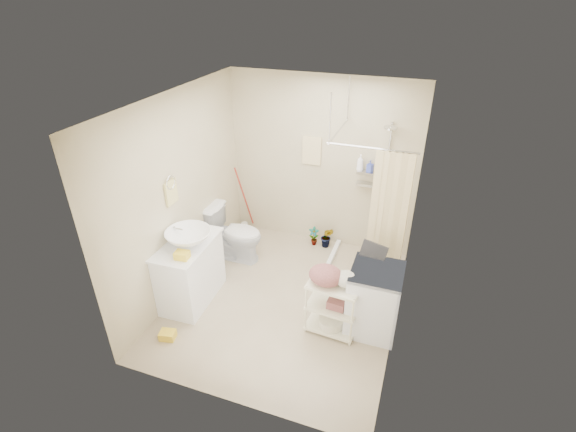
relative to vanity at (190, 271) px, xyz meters
name	(u,v)px	position (x,y,z in m)	size (l,w,h in m)	color
floor	(285,300)	(1.16, 0.35, -0.43)	(3.20, 3.20, 0.00)	tan
ceiling	(284,102)	(1.16, 0.35, 2.17)	(2.80, 3.20, 0.04)	silver
wall_back	(322,164)	(1.16, 1.95, 0.87)	(2.80, 0.04, 2.60)	beige
wall_front	(221,301)	(1.16, -1.25, 0.87)	(2.80, 0.04, 2.60)	beige
wall_left	(180,196)	(-0.24, 0.35, 0.87)	(0.04, 3.20, 2.60)	beige
wall_right	(408,236)	(2.56, 0.35, 0.87)	(0.04, 3.20, 2.60)	beige
vanity	(190,271)	(0.00, 0.00, 0.00)	(0.54, 0.97, 0.85)	silver
sink	(188,238)	(0.05, -0.01, 0.52)	(0.56, 0.56, 0.19)	white
counter_basket	(182,255)	(0.12, -0.29, 0.47)	(0.16, 0.13, 0.09)	yellow
floor_basket	(167,334)	(0.09, -0.74, -0.36)	(0.26, 0.20, 0.14)	yellow
toilet	(235,233)	(0.12, 1.04, -0.01)	(0.47, 0.82, 0.84)	silver
mop	(243,198)	(-0.10, 1.83, 0.15)	(0.11, 0.11, 1.15)	maroon
potted_plant_a	(314,236)	(1.14, 1.75, -0.27)	(0.16, 0.11, 0.31)	brown
potted_plant_b	(327,237)	(1.35, 1.76, -0.25)	(0.20, 0.16, 0.36)	brown
hanging_towel	(312,151)	(1.01, 1.93, 1.07)	(0.28, 0.03, 0.42)	beige
towel_ring	(171,191)	(-0.22, 0.15, 1.04)	(0.04, 0.22, 0.34)	#DED17E
tp_holder	(190,234)	(-0.20, 0.40, 0.29)	(0.08, 0.12, 0.14)	white
shower	(371,205)	(2.01, 1.40, 0.62)	(1.10, 1.10, 2.10)	silver
shampoo_bottle_a	(360,163)	(1.74, 1.85, 1.01)	(0.09, 0.09, 0.24)	white
shampoo_bottle_b	(370,166)	(1.88, 1.87, 0.98)	(0.07, 0.08, 0.17)	#3747AA
washing_machine	(374,300)	(2.30, 0.24, 0.00)	(0.58, 0.60, 0.85)	silver
laundry_rack	(333,303)	(1.86, 0.04, -0.02)	(0.59, 0.35, 0.81)	beige
ironing_board	(363,282)	(2.14, 0.38, 0.10)	(0.30, 0.09, 1.06)	black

